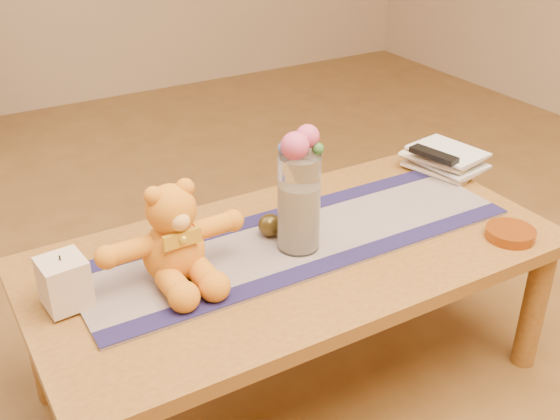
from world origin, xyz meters
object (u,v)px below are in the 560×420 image
bronze_ball (270,225)px  book_bottom (429,175)px  tv_remote (434,155)px  glass_vase (299,203)px  teddy_bear (172,233)px  amber_dish (510,233)px  pillar_candle (64,282)px

bronze_ball → book_bottom: bearing=6.1°
tv_remote → book_bottom: bearing=90.0°
glass_vase → bronze_ball: glass_vase is taller
glass_vase → bronze_ball: 0.14m
teddy_bear → amber_dish: 0.91m
amber_dish → bronze_ball: bearing=149.4°
bronze_ball → amber_dish: bronze_ball is taller
glass_vase → tv_remote: size_ratio=1.62×
tv_remote → amber_dish: 0.40m
teddy_bear → amber_dish: teddy_bear is taller
amber_dish → book_bottom: bearing=81.2°
pillar_candle → bronze_ball: (0.55, 0.03, -0.03)m
amber_dish → teddy_bear: bearing=161.6°
book_bottom → amber_dish: (-0.06, -0.40, 0.00)m
book_bottom → amber_dish: amber_dish is taller
bronze_ball → amber_dish: bearing=-30.6°
pillar_candle → amber_dish: pillar_candle is taller
glass_vase → bronze_ball: (-0.04, 0.09, -0.10)m
bronze_ball → book_bottom: 0.63m
book_bottom → tv_remote: size_ratio=1.39×
glass_vase → tv_remote: 0.61m
pillar_candle → glass_vase: glass_vase is taller
pillar_candle → glass_vase: (0.59, -0.06, 0.07)m
pillar_candle → bronze_ball: bearing=3.4°
tv_remote → amber_dish: tv_remote is taller
amber_dish → tv_remote: bearing=80.6°
book_bottom → amber_dish: size_ratio=1.68×
pillar_candle → tv_remote: (1.18, 0.09, 0.02)m
pillar_candle → bronze_ball: size_ratio=1.88×
book_bottom → tv_remote: bearing=-93.0°
teddy_bear → glass_vase: glass_vase is taller
glass_vase → book_bottom: size_ratio=1.17×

